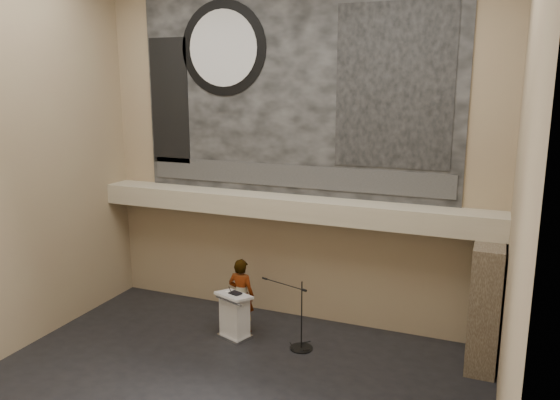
% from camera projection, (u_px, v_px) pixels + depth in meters
% --- Properties ---
extents(floor, '(10.00, 10.00, 0.00)m').
position_uv_depth(floor, '(218.00, 394.00, 10.54)').
color(floor, black).
rests_on(floor, ground).
extents(wall_back, '(10.00, 0.02, 8.50)m').
position_uv_depth(wall_back, '(292.00, 151.00, 13.25)').
color(wall_back, '#90775B').
rests_on(wall_back, floor).
extents(wall_front, '(10.00, 0.02, 8.50)m').
position_uv_depth(wall_front, '(34.00, 238.00, 6.01)').
color(wall_front, '#90775B').
rests_on(wall_front, floor).
extents(wall_left, '(0.02, 8.00, 8.50)m').
position_uv_depth(wall_left, '(3.00, 162.00, 11.46)').
color(wall_left, '#90775B').
rests_on(wall_left, floor).
extents(wall_right, '(0.02, 8.00, 8.50)m').
position_uv_depth(wall_right, '(520.00, 201.00, 7.79)').
color(wall_right, '#90775B').
rests_on(wall_right, floor).
extents(soffit, '(10.00, 0.80, 0.50)m').
position_uv_depth(soffit, '(286.00, 207.00, 13.16)').
color(soffit, tan).
rests_on(soffit, wall_back).
extents(sprinkler_left, '(0.04, 0.04, 0.06)m').
position_uv_depth(sprinkler_left, '(227.00, 213.00, 13.77)').
color(sprinkler_left, '#B2893D').
rests_on(sprinkler_left, soffit).
extents(sprinkler_right, '(0.04, 0.04, 0.06)m').
position_uv_depth(sprinkler_right, '(363.00, 226.00, 12.48)').
color(sprinkler_right, '#B2893D').
rests_on(sprinkler_right, soffit).
extents(banner, '(8.00, 0.05, 5.00)m').
position_uv_depth(banner, '(292.00, 91.00, 12.91)').
color(banner, black).
rests_on(banner, wall_back).
extents(banner_text_strip, '(7.76, 0.02, 0.55)m').
position_uv_depth(banner_text_strip, '(291.00, 176.00, 13.31)').
color(banner_text_strip, '#2F2F2F').
rests_on(banner_text_strip, banner).
extents(banner_clock_rim, '(2.30, 0.02, 2.30)m').
position_uv_depth(banner_clock_rim, '(223.00, 48.00, 13.31)').
color(banner_clock_rim, black).
rests_on(banner_clock_rim, banner).
extents(banner_clock_face, '(1.84, 0.02, 1.84)m').
position_uv_depth(banner_clock_face, '(223.00, 48.00, 13.30)').
color(banner_clock_face, silver).
rests_on(banner_clock_face, banner).
extents(banner_building_print, '(2.60, 0.02, 3.60)m').
position_uv_depth(banner_building_print, '(394.00, 87.00, 11.97)').
color(banner_building_print, black).
rests_on(banner_building_print, banner).
extents(banner_brick_print, '(1.10, 0.02, 3.20)m').
position_uv_depth(banner_brick_print, '(170.00, 101.00, 14.18)').
color(banner_brick_print, black).
rests_on(banner_brick_print, banner).
extents(stone_pier, '(0.60, 1.40, 2.70)m').
position_uv_depth(stone_pier, '(485.00, 305.00, 11.39)').
color(stone_pier, '#413528').
rests_on(stone_pier, floor).
extents(lectern, '(0.92, 0.78, 1.14)m').
position_uv_depth(lectern, '(235.00, 316.00, 12.75)').
color(lectern, silver).
rests_on(lectern, floor).
extents(binder, '(0.32, 0.28, 0.04)m').
position_uv_depth(binder, '(235.00, 293.00, 12.62)').
color(binder, black).
rests_on(binder, lectern).
extents(papers, '(0.27, 0.35, 0.00)m').
position_uv_depth(papers, '(228.00, 294.00, 12.62)').
color(papers, silver).
rests_on(papers, lectern).
extents(speaker_person, '(0.68, 0.46, 1.83)m').
position_uv_depth(speaker_person, '(241.00, 295.00, 13.01)').
color(speaker_person, white).
rests_on(speaker_person, floor).
extents(mic_stand, '(1.35, 0.60, 1.61)m').
position_uv_depth(mic_stand, '(300.00, 339.00, 12.31)').
color(mic_stand, black).
rests_on(mic_stand, floor).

